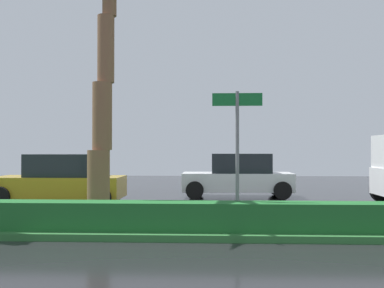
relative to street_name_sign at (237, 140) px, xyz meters
name	(u,v)px	position (x,y,z in m)	size (l,w,h in m)	color
ground_plane	(270,222)	(0.96, 2.05, -2.13)	(90.00, 42.00, 0.10)	black
median_strip	(275,224)	(0.96, 1.05, -2.00)	(85.50, 4.00, 0.15)	#2D6B33
median_hedge	(284,217)	(0.96, -0.35, -1.63)	(76.50, 0.70, 0.60)	#1E6028
street_name_sign	(237,140)	(0.00, 0.00, 0.00)	(1.10, 0.08, 3.00)	slate
car_in_traffic_leading	(61,180)	(-5.72, 5.29, -1.25)	(4.30, 2.02, 1.72)	#B28C1E
car_in_traffic_second	(238,176)	(0.47, 8.10, -1.25)	(4.30, 2.02, 1.72)	white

